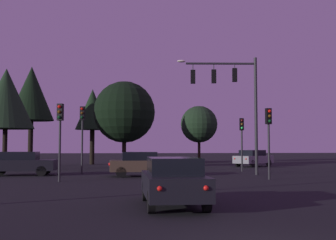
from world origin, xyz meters
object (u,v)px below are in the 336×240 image
object	(u,v)px
traffic_light_median	(269,129)
car_crossing_right	(20,163)
car_crossing_left	(141,164)
traffic_signal_mast_arm	(233,92)
car_nearside_lane	(173,181)
tree_left_far	(6,99)
tree_center_horizon	(92,110)
tree_behind_sign	(199,124)
car_far_lane	(253,158)
tree_right_cluster	(124,112)
traffic_light_far_side	(60,126)
tree_lot_edge	(31,94)
traffic_light_corner_right	(242,134)
traffic_light_corner_left	(82,126)

from	to	relation	value
traffic_light_median	car_crossing_right	distance (m)	15.70
car_crossing_left	traffic_signal_mast_arm	bearing A→B (deg)	6.74
car_nearside_lane	car_crossing_left	size ratio (longest dim) A/B	1.08
tree_left_far	tree_center_horizon	xyz separation A→B (m)	(5.73, 10.85, 0.09)
traffic_signal_mast_arm	tree_left_far	bearing A→B (deg)	158.53
traffic_signal_mast_arm	tree_behind_sign	xyz separation A→B (m)	(1.34, 21.46, -1.04)
car_crossing_right	car_far_lane	size ratio (longest dim) A/B	1.04
car_crossing_right	tree_right_cluster	distance (m)	11.72
car_far_lane	car_crossing_left	bearing A→B (deg)	-132.12
car_crossing_right	tree_center_horizon	xyz separation A→B (m)	(3.19, 16.42, 4.84)
traffic_light_far_side	tree_behind_sign	bearing A→B (deg)	65.43
traffic_signal_mast_arm	car_crossing_right	size ratio (longest dim) A/B	1.73
tree_center_horizon	tree_lot_edge	bearing A→B (deg)	-143.34
tree_lot_edge	traffic_light_far_side	bearing A→B (deg)	-72.93
traffic_light_median	car_nearside_lane	xyz separation A→B (m)	(-6.50, -10.02, -2.06)
traffic_light_far_side	car_nearside_lane	distance (m)	11.08
traffic_light_corner_right	tree_right_cluster	xyz separation A→B (m)	(-8.75, 6.09, 2.01)
traffic_light_corner_left	traffic_light_corner_right	distance (m)	11.68
tree_lot_edge	traffic_light_corner_right	bearing A→B (deg)	-29.04
traffic_light_corner_right	traffic_light_corner_left	bearing A→B (deg)	-168.96
traffic_light_median	car_far_lane	world-z (taller)	traffic_light_median
traffic_light_median	tree_center_horizon	size ratio (longest dim) A/B	0.51
traffic_light_median	car_crossing_left	xyz separation A→B (m)	(-7.11, 3.27, -2.07)
car_nearside_lane	tree_left_far	bearing A→B (deg)	117.96
traffic_light_corner_left	car_crossing_right	xyz separation A→B (m)	(-3.84, -0.52, -2.40)
car_nearside_lane	tree_center_horizon	distance (m)	32.04
traffic_light_median	car_far_lane	size ratio (longest dim) A/B	0.94
traffic_light_corner_left	car_far_lane	size ratio (longest dim) A/B	1.06
traffic_light_corner_right	tree_left_far	bearing A→B (deg)	171.04
traffic_signal_mast_arm	tree_left_far	xyz separation A→B (m)	(-16.28, 6.40, 0.10)
traffic_light_median	tree_right_cluster	world-z (taller)	tree_right_cluster
traffic_light_median	tree_lot_edge	bearing A→B (deg)	134.46
traffic_signal_mast_arm	traffic_light_corner_right	xyz separation A→B (m)	(1.55, 3.59, -2.63)
traffic_signal_mast_arm	tree_right_cluster	distance (m)	12.08
traffic_light_corner_left	traffic_light_far_side	size ratio (longest dim) A/B	1.09
traffic_light_far_side	tree_lot_edge	distance (m)	18.85
car_crossing_right	tree_left_far	size ratio (longest dim) A/B	0.56
traffic_light_corner_right	traffic_light_median	world-z (taller)	traffic_light_median
traffic_light_corner_left	traffic_light_corner_right	world-z (taller)	traffic_light_corner_left
traffic_light_far_side	tree_behind_sign	world-z (taller)	tree_behind_sign
tree_left_far	car_far_lane	bearing A→B (deg)	12.70
car_crossing_right	tree_lot_edge	size ratio (longest dim) A/B	0.48
tree_left_far	traffic_light_corner_right	bearing A→B (deg)	-8.96
traffic_signal_mast_arm	car_far_lane	xyz separation A→B (m)	(4.64, 11.12, -4.65)
traffic_light_corner_left	tree_left_far	xyz separation A→B (m)	(-6.38, 5.05, 2.35)
car_crossing_left	tree_behind_sign	size ratio (longest dim) A/B	0.62
traffic_signal_mast_arm	car_far_lane	size ratio (longest dim) A/B	1.81
tree_left_far	tree_right_cluster	size ratio (longest dim) A/B	1.05
traffic_light_corner_left	tree_center_horizon	distance (m)	16.09
traffic_light_corner_left	tree_left_far	size ratio (longest dim) A/B	0.57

